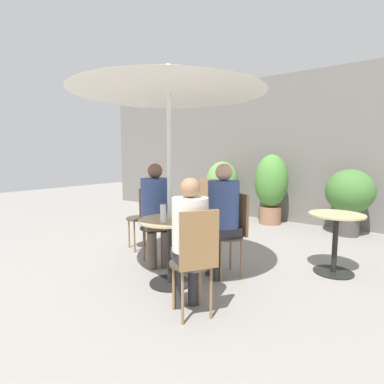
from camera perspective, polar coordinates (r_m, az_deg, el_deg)
The scene contains 18 objects.
ground_plane at distance 3.37m, azimuth -6.33°, elevation -17.10°, with size 20.00×20.00×0.00m, color gray.
storefront_wall at distance 6.50m, azimuth 17.44°, elevation 7.80°, with size 10.00×0.06×3.00m.
cafe_table_near at distance 3.21m, azimuth -4.24°, elevation -8.93°, with size 0.67×0.67×0.71m.
cafe_table_far at distance 3.88m, azimuth 25.67°, elevation -7.17°, with size 0.61×0.61×0.71m.
bistro_chair_0 at distance 2.50m, azimuth 0.71°, elevation -11.85°, with size 0.44×0.43×0.95m.
bistro_chair_1 at distance 3.47m, azimuth 7.95°, elevation -6.52°, with size 0.43×0.44×0.95m.
bistro_chair_2 at distance 3.91m, azimuth -7.37°, elevation -4.99°, with size 0.44×0.43×0.95m.
bistro_chair_3 at distance 5.57m, azimuth 3.33°, elevation -1.35°, with size 0.39×0.40×0.95m.
bistro_chair_4 at distance 4.47m, azimuth -8.86°, elevation -3.49°, with size 0.42×0.43×0.95m.
seated_person_0 at distance 2.59m, azimuth -0.47°, elevation -7.72°, with size 0.40×0.39×1.19m.
seated_person_1 at distance 3.37m, azimuth 5.78°, elevation -3.52°, with size 0.43×0.44×1.29m.
seated_person_2 at distance 3.73m, azimuth -6.90°, elevation -2.62°, with size 0.46×0.45×1.28m.
beer_glass_0 at distance 2.98m, azimuth -5.50°, elevation -4.13°, with size 0.06×0.06×0.19m.
beer_glass_1 at distance 3.31m, azimuth -4.12°, elevation -2.96°, with size 0.07×0.07×0.19m.
potted_plant_0 at distance 6.55m, azimuth 5.72°, elevation 1.36°, with size 0.69×0.69×1.24m.
potted_plant_1 at distance 6.17m, azimuth 14.83°, elevation 1.26°, with size 0.65×0.65×1.39m.
potted_plant_2 at distance 5.75m, azimuth 27.82°, elevation -0.45°, with size 0.78×0.78×1.14m.
umbrella at distance 3.18m, azimuth -4.52°, elevation 20.61°, with size 1.94×1.94×2.27m.
Camera 1 is at (2.08, -2.27, 1.37)m, focal length 28.00 mm.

